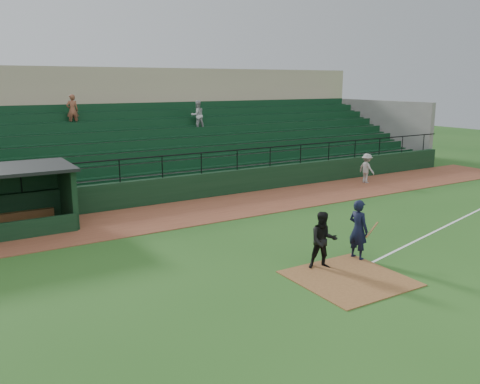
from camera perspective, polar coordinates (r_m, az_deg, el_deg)
ground at (r=15.33m, az=9.88°, el=-8.62°), size 90.00×90.00×0.00m
warning_track at (r=21.66m, az=-4.13°, el=-2.10°), size 40.00×4.00×0.03m
home_plate_dirt at (r=14.64m, az=12.49°, el=-9.71°), size 3.00×3.00×0.03m
foul_line at (r=21.87m, az=23.79°, el=-3.05°), size 17.49×4.44×0.01m
stadium_structure at (r=28.93m, az=-11.96°, el=5.99°), size 38.00×13.08×6.40m
batter_at_plate at (r=15.98m, az=13.52°, el=-4.25°), size 1.06×0.74×1.92m
umpire at (r=14.99m, az=9.60°, el=-5.54°), size 1.06×0.97×1.75m
runner at (r=28.14m, az=14.43°, el=2.67°), size 0.62×1.06×1.62m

